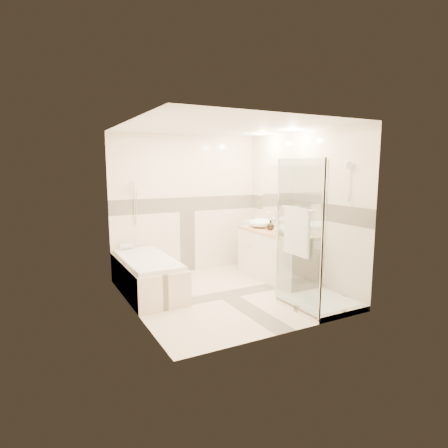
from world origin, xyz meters
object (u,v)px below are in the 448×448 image
shower_enclosure (312,271)px  amenity_bottle_a (278,227)px  amenity_bottle_b (271,225)px  vanity (275,255)px  vessel_sink_far (289,229)px  vessel_sink_near (260,223)px  bathtub (147,273)px

shower_enclosure → amenity_bottle_a: (0.27, 1.18, 0.42)m
amenity_bottle_a → amenity_bottle_b: (0.00, 0.22, 0.01)m
amenity_bottle_a → amenity_bottle_b: bearing=90.0°
shower_enclosure → amenity_bottle_b: (0.27, 1.40, 0.43)m
shower_enclosure → amenity_bottle_b: bearing=79.0°
vanity → amenity_bottle_b: amenity_bottle_b is taller
vessel_sink_far → amenity_bottle_b: (0.00, 0.50, -0.00)m
vanity → vessel_sink_near: bearing=92.6°
amenity_bottle_a → vessel_sink_far: bearing=-90.0°
shower_enclosure → amenity_bottle_b: shower_enclosure is taller
vanity → amenity_bottle_a: bearing=-102.7°
bathtub → vanity: 2.18m
amenity_bottle_b → amenity_bottle_a: bearing=-90.0°
shower_enclosure → vessel_sink_near: bearing=81.0°
vanity → amenity_bottle_a: 0.51m
bathtub → amenity_bottle_b: size_ratio=10.00×
shower_enclosure → vessel_sink_far: shower_enclosure is taller
vessel_sink_near → vessel_sink_far: (0.00, -0.82, 0.00)m
vanity → amenity_bottle_b: size_ratio=9.53×
vanity → vessel_sink_far: (-0.02, -0.37, 0.51)m
shower_enclosure → vessel_sink_far: bearing=73.1°
vanity → shower_enclosure: shower_enclosure is taller
amenity_bottle_a → vessel_sink_near: bearing=90.0°
vessel_sink_near → amenity_bottle_b: amenity_bottle_b is taller
vessel_sink_far → amenity_bottle_a: bearing=90.0°
shower_enclosure → vessel_sink_far: (0.27, 0.90, 0.43)m
bathtub → shower_enclosure: size_ratio=0.83×
vessel_sink_far → amenity_bottle_a: (0.00, 0.29, -0.01)m
bathtub → vanity: bearing=-9.2°
bathtub → vanity: (2.15, -0.35, 0.12)m
bathtub → vanity: size_ratio=1.05×
vanity → vessel_sink_near: vessel_sink_near is taller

